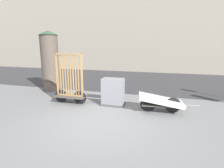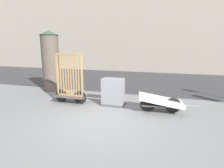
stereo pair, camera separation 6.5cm
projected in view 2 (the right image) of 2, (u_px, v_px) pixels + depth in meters
name	position (u px, v px, depth m)	size (l,w,h in m)	color
ground_plane	(100.00, 121.00, 5.84)	(60.00, 60.00, 0.00)	slate
road_strip	(137.00, 80.00, 13.13)	(56.00, 8.46, 0.01)	#38383A
bike_cart_with_bedframe	(70.00, 86.00, 7.52)	(2.15, 0.62, 2.16)	#4C4742
bike_cart_with_mattress	(161.00, 101.00, 6.50)	(2.26, 1.07, 0.68)	#4C4742
utility_cabinet	(113.00, 93.00, 7.32)	(0.94, 0.61, 1.14)	#4C4C4C
advertising_column	(51.00, 61.00, 9.69)	(1.05, 1.05, 3.28)	brown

